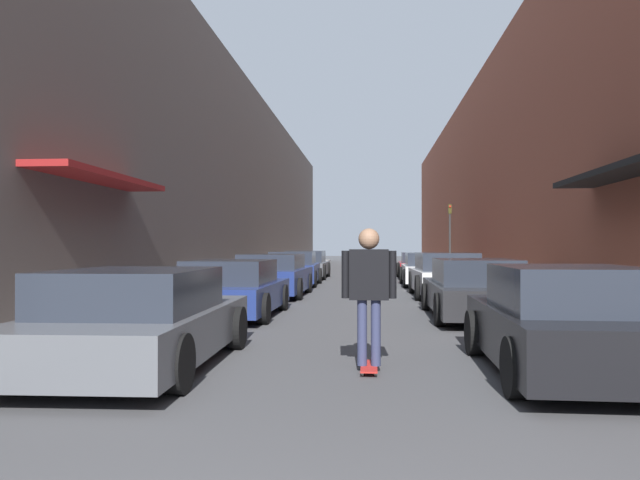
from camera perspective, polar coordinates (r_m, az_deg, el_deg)
ground at (r=25.97m, az=3.80°, el=-3.91°), size 134.19×134.19×0.00m
curb_strip_left at (r=32.43m, az=-4.09°, el=-3.12°), size 1.80×60.99×0.12m
curb_strip_right at (r=32.32m, az=12.05°, el=-3.12°), size 1.80×60.99×0.12m
building_row_left at (r=33.12m, az=-9.07°, el=5.08°), size 4.90×60.99×9.52m
building_row_right at (r=32.94m, az=17.06°, el=5.23°), size 4.90×60.99×9.64m
parked_car_left_0 at (r=8.24m, az=-16.25°, el=-7.04°), size 2.07×4.59×1.24m
parked_car_left_1 at (r=13.64m, az=-8.03°, el=-4.50°), size 2.01×4.26×1.22m
parked_car_left_2 at (r=19.00m, az=-4.35°, el=-3.28°), size 2.08×4.49×1.28m
parked_car_left_3 at (r=24.02m, az=-2.47°, el=-2.69°), size 1.99×3.97×1.30m
parked_car_left_4 at (r=29.23m, az=-1.26°, el=-2.30°), size 2.03×4.76×1.30m
parked_car_right_0 at (r=7.99m, az=21.45°, el=-7.07°), size 1.88×4.08×1.30m
parked_car_right_1 at (r=13.65m, az=13.89°, el=-4.42°), size 1.92×4.79×1.25m
parked_car_right_2 at (r=18.98m, az=11.43°, el=-3.20°), size 1.99×4.40×1.32m
parked_car_right_3 at (r=24.04m, az=9.82°, el=-2.70°), size 1.99×4.19×1.26m
parked_car_right_4 at (r=29.44m, az=8.98°, el=-2.33°), size 1.90×4.10×1.22m
skateboarder at (r=7.64m, az=4.50°, el=-3.96°), size 0.67×0.78×1.75m
traffic_light at (r=30.75m, az=11.79°, el=0.79°), size 0.16×0.22×3.41m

